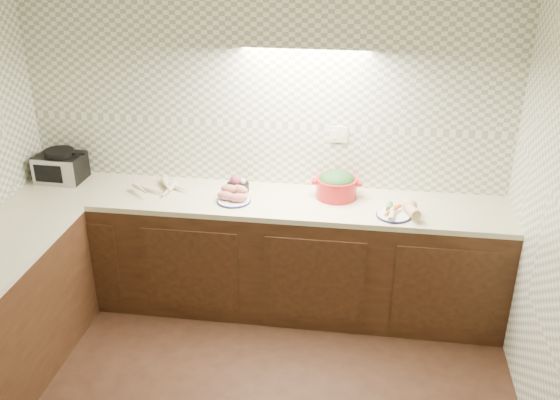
# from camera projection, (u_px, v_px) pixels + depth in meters

# --- Properties ---
(room) EXTENTS (3.60, 3.60, 2.60)m
(room) POSITION_uv_depth(u_px,v_px,m) (199.00, 193.00, 2.87)
(room) COLOR black
(room) RESTS_ON ground
(counter) EXTENTS (3.60, 3.60, 0.90)m
(counter) POSITION_uv_depth(u_px,v_px,m) (134.00, 307.00, 4.07)
(counter) COLOR black
(counter) RESTS_ON ground
(toaster_oven) EXTENTS (0.35, 0.28, 0.24)m
(toaster_oven) POSITION_uv_depth(u_px,v_px,m) (61.00, 166.00, 4.78)
(toaster_oven) COLOR black
(toaster_oven) RESTS_ON counter
(parsnip_pile) EXTENTS (0.34, 0.38, 0.07)m
(parsnip_pile) POSITION_uv_depth(u_px,v_px,m) (160.00, 187.00, 4.63)
(parsnip_pile) COLOR beige
(parsnip_pile) RESTS_ON counter
(sweet_potato_plate) EXTENTS (0.25, 0.25, 0.11)m
(sweet_potato_plate) POSITION_uv_depth(u_px,v_px,m) (234.00, 196.00, 4.47)
(sweet_potato_plate) COLOR #121443
(sweet_potato_plate) RESTS_ON counter
(onion_bowl) EXTENTS (0.16, 0.16, 0.13)m
(onion_bowl) POSITION_uv_depth(u_px,v_px,m) (238.00, 185.00, 4.63)
(onion_bowl) COLOR black
(onion_bowl) RESTS_ON counter
(dutch_oven) EXTENTS (0.36, 0.31, 0.21)m
(dutch_oven) POSITION_uv_depth(u_px,v_px,m) (337.00, 184.00, 4.50)
(dutch_oven) COLOR red
(dutch_oven) RESTS_ON counter
(veg_plate) EXTENTS (0.30, 0.29, 0.11)m
(veg_plate) POSITION_uv_depth(u_px,v_px,m) (401.00, 210.00, 4.26)
(veg_plate) COLOR #121443
(veg_plate) RESTS_ON counter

